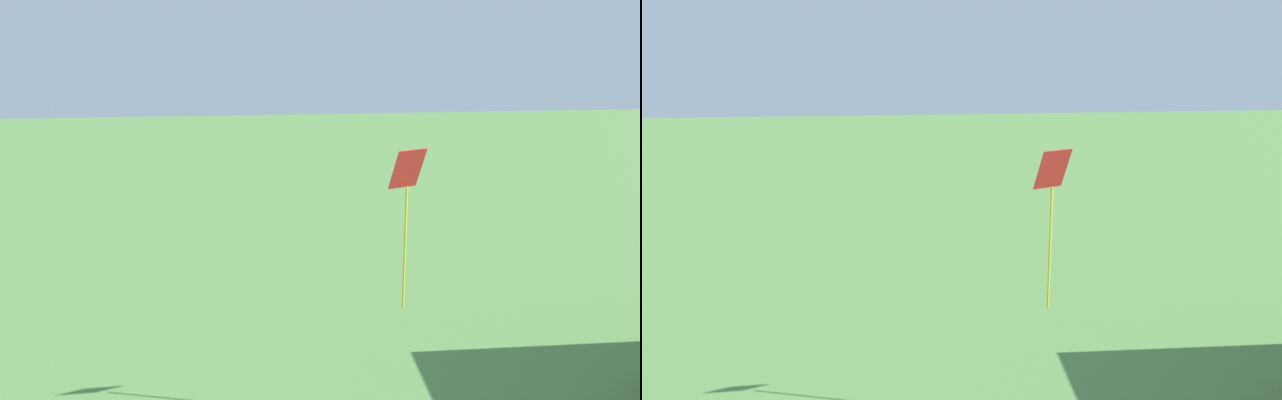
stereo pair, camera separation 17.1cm
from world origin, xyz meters
The scene contains 1 object.
kite_red_diamond centered at (2.30, 13.18, 5.66)m, with size 0.82×0.65×3.74m.
Camera 1 is at (-1.06, -1.67, 9.88)m, focal length 40.00 mm.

